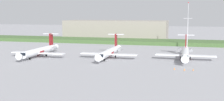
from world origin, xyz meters
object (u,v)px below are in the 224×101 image
safety_cone_front_marker (174,69)px  safety_cone_mid_marker (184,70)px  regional_jet_nearest (40,51)px  safety_cone_rear_marker (193,70)px  antenna_mast (188,29)px  regional_jet_second (110,52)px  regional_jet_third (185,53)px

safety_cone_front_marker → safety_cone_mid_marker: (3.12, -0.61, 0.00)m
regional_jet_nearest → safety_cone_rear_marker: bearing=-12.2°
antenna_mast → safety_cone_mid_marker: antenna_mast is taller
regional_jet_nearest → antenna_mast: 73.96m
regional_jet_nearest → regional_jet_second: (28.89, 4.14, 0.00)m
regional_jet_second → safety_cone_mid_marker: 34.51m
regional_jet_third → safety_cone_rear_marker: regional_jet_third is taller
antenna_mast → safety_cone_rear_marker: antenna_mast is taller
safety_cone_rear_marker → regional_jet_second: bearing=151.6°
regional_jet_third → safety_cone_front_marker: size_ratio=56.36×
safety_cone_front_marker → safety_cone_mid_marker: bearing=-11.0°
regional_jet_nearest → antenna_mast: antenna_mast is taller
antenna_mast → safety_cone_mid_marker: bearing=-90.7°
safety_cone_rear_marker → regional_jet_nearest: bearing=167.8°
regional_jet_third → safety_cone_rear_marker: 21.78m
regional_jet_second → antenna_mast: 50.49m
regional_jet_third → regional_jet_nearest: bearing=-171.9°
antenna_mast → safety_cone_mid_marker: (-0.66, -57.84, -9.43)m
regional_jet_third → antenna_mast: (0.57, 35.78, 7.16)m
safety_cone_mid_marker → regional_jet_third: bearing=89.8°
regional_jet_second → safety_cone_rear_marker: regional_jet_second is taller
safety_cone_mid_marker → regional_jet_nearest: bearing=166.7°
safety_cone_front_marker → regional_jet_third: bearing=81.5°
regional_jet_second → safety_cone_rear_marker: size_ratio=56.36×
regional_jet_second → safety_cone_mid_marker: bearing=-31.3°
regional_jet_second → safety_cone_front_marker: regional_jet_second is taller
regional_jet_nearest → regional_jet_second: size_ratio=1.00×
regional_jet_nearest → regional_jet_second: bearing=8.2°
regional_jet_nearest → regional_jet_third: size_ratio=1.00×
regional_jet_third → safety_cone_front_marker: bearing=-98.5°
regional_jet_nearest → regional_jet_third: same height
safety_cone_mid_marker → safety_cone_rear_marker: size_ratio=1.00×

